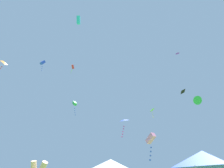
# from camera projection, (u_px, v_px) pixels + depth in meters

# --- Properties ---
(canopy_tent_blue) EXTENTS (3.34, 3.34, 3.58)m
(canopy_tent_blue) POSITION_uv_depth(u_px,v_px,m) (204.00, 159.00, 11.17)
(canopy_tent_blue) COLOR #9E9EA3
(canopy_tent_blue) RESTS_ON ground
(canopy_tent_white) EXTENTS (3.05, 3.05, 3.27)m
(canopy_tent_white) POSITION_uv_depth(u_px,v_px,m) (111.00, 166.00, 12.50)
(canopy_tent_white) COLOR #9E9EA3
(canopy_tent_white) RESTS_ON ground
(kite_purple_delta) EXTENTS (1.25, 1.25, 0.36)m
(kite_purple_delta) POSITION_uv_depth(u_px,v_px,m) (177.00, 53.00, 38.80)
(kite_purple_delta) COLOR purple
(kite_lime_diamond) EXTENTS (0.72, 0.65, 1.38)m
(kite_lime_diamond) POSITION_uv_depth(u_px,v_px,m) (152.00, 110.00, 24.92)
(kite_lime_diamond) COLOR #75D138
(kite_blue_box) EXTENTS (1.04, 1.33, 3.31)m
(kite_blue_box) POSITION_uv_depth(u_px,v_px,m) (43.00, 63.00, 39.42)
(kite_blue_box) COLOR blue
(kite_pink_box) EXTENTS (1.06, 1.47, 2.93)m
(kite_pink_box) POSITION_uv_depth(u_px,v_px,m) (151.00, 139.00, 19.20)
(kite_pink_box) COLOR pink
(kite_cyan_box) EXTENTS (0.37, 0.67, 0.84)m
(kite_cyan_box) POSITION_uv_depth(u_px,v_px,m) (78.00, 20.00, 16.96)
(kite_cyan_box) COLOR #2DB7CC
(kite_blue_delta) EXTENTS (1.55, 1.53, 2.18)m
(kite_blue_delta) POSITION_uv_depth(u_px,v_px,m) (124.00, 121.00, 19.20)
(kite_blue_delta) COLOR blue
(kite_red_box) EXTENTS (0.68, 1.03, 2.18)m
(kite_red_box) POSITION_uv_depth(u_px,v_px,m) (73.00, 67.00, 39.49)
(kite_red_box) COLOR red
(kite_black_diamond) EXTENTS (1.22, 1.30, 0.67)m
(kite_black_diamond) POSITION_uv_depth(u_px,v_px,m) (183.00, 91.00, 35.63)
(kite_black_diamond) COLOR black
(kite_orange_diamond) EXTENTS (1.42, 1.40, 2.91)m
(kite_orange_diamond) POSITION_uv_depth(u_px,v_px,m) (4.00, 63.00, 27.62)
(kite_orange_diamond) COLOR orange
(kite_green_box) EXTENTS (1.15, 1.39, 3.00)m
(kite_green_box) POSITION_uv_depth(u_px,v_px,m) (75.00, 104.00, 33.03)
(kite_green_box) COLOR green
(kite_green_delta) EXTENTS (1.53, 0.96, 1.40)m
(kite_green_delta) POSITION_uv_depth(u_px,v_px,m) (197.00, 100.00, 28.87)
(kite_green_delta) COLOR green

